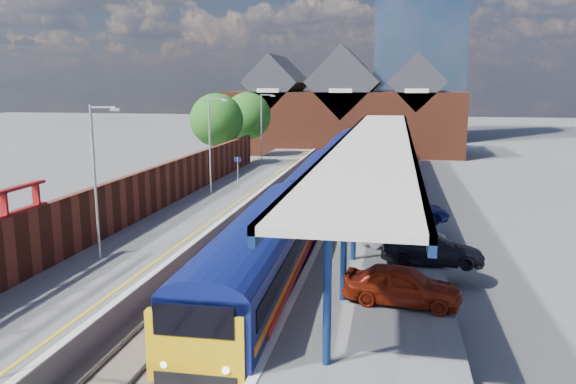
# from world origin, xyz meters

# --- Properties ---
(ground) EXTENTS (240.00, 240.00, 0.00)m
(ground) POSITION_xyz_m (0.00, 30.00, 0.00)
(ground) COLOR #5B5B5E
(ground) RESTS_ON ground
(ballast_bed) EXTENTS (6.00, 76.00, 0.06)m
(ballast_bed) POSITION_xyz_m (0.00, 20.00, 0.03)
(ballast_bed) COLOR #473D33
(ballast_bed) RESTS_ON ground
(rails) EXTENTS (4.51, 76.00, 0.14)m
(rails) POSITION_xyz_m (0.00, 20.00, 0.12)
(rails) COLOR slate
(rails) RESTS_ON ground
(left_platform) EXTENTS (5.00, 76.00, 1.00)m
(left_platform) POSITION_xyz_m (-5.50, 20.00, 0.50)
(left_platform) COLOR #565659
(left_platform) RESTS_ON ground
(right_platform) EXTENTS (6.00, 76.00, 1.00)m
(right_platform) POSITION_xyz_m (6.00, 20.00, 0.50)
(right_platform) COLOR #565659
(right_platform) RESTS_ON ground
(coping_left) EXTENTS (0.30, 76.00, 0.05)m
(coping_left) POSITION_xyz_m (-3.15, 20.00, 1.02)
(coping_left) COLOR silver
(coping_left) RESTS_ON left_platform
(coping_right) EXTENTS (0.30, 76.00, 0.05)m
(coping_right) POSITION_xyz_m (3.15, 20.00, 1.02)
(coping_right) COLOR silver
(coping_right) RESTS_ON right_platform
(yellow_line) EXTENTS (0.14, 76.00, 0.01)m
(yellow_line) POSITION_xyz_m (-3.75, 20.00, 1.01)
(yellow_line) COLOR yellow
(yellow_line) RESTS_ON left_platform
(train) EXTENTS (3.18, 65.96, 3.45)m
(train) POSITION_xyz_m (1.49, 29.58, 2.12)
(train) COLOR #0C1557
(train) RESTS_ON ground
(canopy) EXTENTS (4.50, 52.00, 4.48)m
(canopy) POSITION_xyz_m (5.48, 21.95, 5.25)
(canopy) COLOR navy
(canopy) RESTS_ON right_platform
(lamp_post_b) EXTENTS (1.48, 0.18, 7.00)m
(lamp_post_b) POSITION_xyz_m (-6.36, 6.00, 4.99)
(lamp_post_b) COLOR #A5A8AA
(lamp_post_b) RESTS_ON left_platform
(lamp_post_c) EXTENTS (1.48, 0.18, 7.00)m
(lamp_post_c) POSITION_xyz_m (-6.36, 22.00, 4.99)
(lamp_post_c) COLOR #A5A8AA
(lamp_post_c) RESTS_ON left_platform
(lamp_post_d) EXTENTS (1.48, 0.18, 7.00)m
(lamp_post_d) POSITION_xyz_m (-6.36, 38.00, 4.99)
(lamp_post_d) COLOR #A5A8AA
(lamp_post_d) RESTS_ON left_platform
(platform_sign) EXTENTS (0.55, 0.08, 2.50)m
(platform_sign) POSITION_xyz_m (-5.00, 24.00, 2.69)
(platform_sign) COLOR #A5A8AA
(platform_sign) RESTS_ON left_platform
(brick_wall) EXTENTS (0.35, 50.00, 3.86)m
(brick_wall) POSITION_xyz_m (-8.10, 13.54, 2.45)
(brick_wall) COLOR #602919
(brick_wall) RESTS_ON left_platform
(station_building) EXTENTS (30.00, 12.12, 13.78)m
(station_building) POSITION_xyz_m (0.00, 58.00, 5.45)
(station_building) COLOR #602919
(station_building) RESTS_ON ground
(glass_tower) EXTENTS (14.20, 14.20, 40.30)m
(glass_tower) POSITION_xyz_m (10.00, 80.00, 20.20)
(glass_tower) COLOR slate
(glass_tower) RESTS_ON ground
(tree_near) EXTENTS (5.20, 5.20, 8.10)m
(tree_near) POSITION_xyz_m (-10.35, 35.91, 5.35)
(tree_near) COLOR #382314
(tree_near) RESTS_ON ground
(tree_far) EXTENTS (5.20, 5.20, 8.10)m
(tree_far) POSITION_xyz_m (-9.35, 43.91, 5.35)
(tree_far) COLOR #382314
(tree_far) RESTS_ON ground
(parked_car_red) EXTENTS (4.42, 2.26, 1.44)m
(parked_car_red) POSITION_xyz_m (7.15, 3.02, 1.72)
(parked_car_red) COLOR maroon
(parked_car_red) RESTS_ON right_platform
(parked_car_silver) EXTENTS (4.26, 2.44, 1.33)m
(parked_car_silver) POSITION_xyz_m (7.25, 10.06, 1.66)
(parked_car_silver) COLOR #A7A6AB
(parked_car_silver) RESTS_ON right_platform
(parked_car_dark) EXTENTS (4.52, 1.85, 1.31)m
(parked_car_dark) POSITION_xyz_m (8.50, 8.06, 1.66)
(parked_car_dark) COLOR black
(parked_car_dark) RESTS_ON right_platform
(parked_car_blue) EXTENTS (4.52, 2.15, 1.25)m
(parked_car_blue) POSITION_xyz_m (7.74, 16.11, 1.62)
(parked_car_blue) COLOR navy
(parked_car_blue) RESTS_ON right_platform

